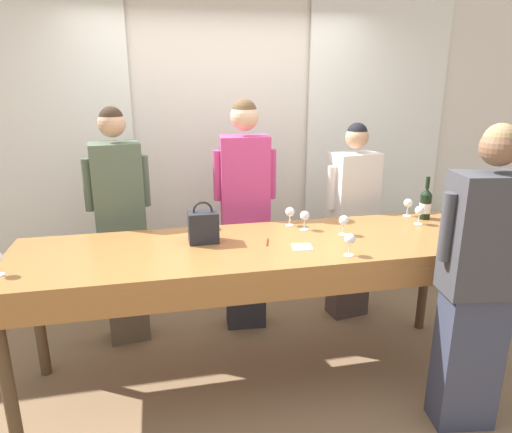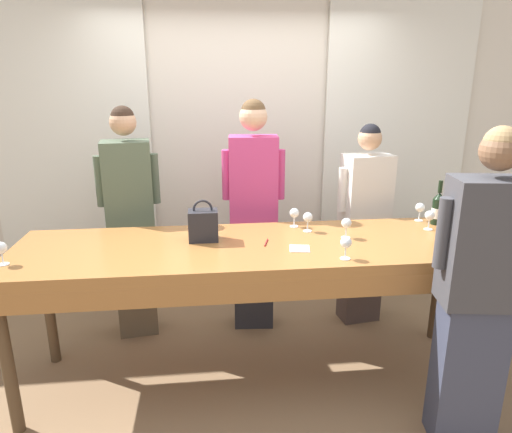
{
  "view_description": "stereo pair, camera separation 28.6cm",
  "coord_description": "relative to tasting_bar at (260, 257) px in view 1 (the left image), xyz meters",
  "views": [
    {
      "loc": [
        -0.59,
        -2.6,
        1.94
      ],
      "look_at": [
        0.0,
        0.08,
        1.11
      ],
      "focal_mm": 32.0,
      "sensor_mm": 36.0,
      "label": 1
    },
    {
      "loc": [
        -0.3,
        -2.65,
        1.94
      ],
      "look_at": [
        0.0,
        0.08,
        1.11
      ],
      "focal_mm": 32.0,
      "sensor_mm": 36.0,
      "label": 2
    }
  ],
  "objects": [
    {
      "name": "ground_plane",
      "position": [
        0.0,
        0.02,
        -0.88
      ],
      "size": [
        18.0,
        18.0,
        0.0
      ],
      "primitive_type": "plane",
      "color": "#846647"
    },
    {
      "name": "guest_olive_jacket",
      "position": [
        -0.88,
        0.73,
        0.02
      ],
      "size": [
        0.46,
        0.31,
        1.77
      ],
      "color": "brown",
      "rests_on": "ground_plane"
    },
    {
      "name": "wine_glass_back_mid",
      "position": [
        1.19,
        0.17,
        0.18
      ],
      "size": [
        0.07,
        0.07,
        0.13
      ],
      "color": "white",
      "rests_on": "tasting_bar"
    },
    {
      "name": "wine_bottle",
      "position": [
        1.3,
        0.28,
        0.19
      ],
      "size": [
        0.08,
        0.08,
        0.31
      ],
      "color": "black",
      "rests_on": "tasting_bar"
    },
    {
      "name": "wine_glass_front_left",
      "position": [
        0.36,
        0.22,
        0.18
      ],
      "size": [
        0.07,
        0.07,
        0.13
      ],
      "color": "white",
      "rests_on": "tasting_bar"
    },
    {
      "name": "pen",
      "position": [
        0.05,
        0.03,
        0.09
      ],
      "size": [
        0.04,
        0.12,
        0.01
      ],
      "color": "maroon",
      "rests_on": "tasting_bar"
    },
    {
      "name": "wine_glass_center_left",
      "position": [
        0.47,
        -0.29,
        0.18
      ],
      "size": [
        0.07,
        0.07,
        0.13
      ],
      "color": "white",
      "rests_on": "tasting_bar"
    },
    {
      "name": "napkin",
      "position": [
        0.24,
        -0.1,
        0.08
      ],
      "size": [
        0.14,
        0.14,
        0.0
      ],
      "color": "white",
      "rests_on": "tasting_bar"
    },
    {
      "name": "guest_pink_top",
      "position": [
        0.05,
        0.73,
        0.07
      ],
      "size": [
        0.48,
        0.25,
        1.81
      ],
      "color": "#28282D",
      "rests_on": "ground_plane"
    },
    {
      "name": "curtain_panel_left",
      "position": [
        -1.44,
        1.42,
        0.46
      ],
      "size": [
        1.34,
        0.03,
        2.69
      ],
      "color": "white",
      "rests_on": "ground_plane"
    },
    {
      "name": "wine_glass_front_right",
      "position": [
        1.38,
        -0.34,
        0.18
      ],
      "size": [
        0.07,
        0.07,
        0.13
      ],
      "color": "white",
      "rests_on": "tasting_bar"
    },
    {
      "name": "guest_cream_sweater",
      "position": [
        0.94,
        0.73,
        -0.05
      ],
      "size": [
        0.48,
        0.28,
        1.62
      ],
      "color": "#473833",
      "rests_on": "ground_plane"
    },
    {
      "name": "wine_glass_center_mid",
      "position": [
        0.29,
        0.33,
        0.18
      ],
      "size": [
        0.07,
        0.07,
        0.13
      ],
      "color": "white",
      "rests_on": "tasting_bar"
    },
    {
      "name": "handbag",
      "position": [
        -0.33,
        0.12,
        0.18
      ],
      "size": [
        0.18,
        0.13,
        0.26
      ],
      "color": "#232328",
      "rests_on": "tasting_bar"
    },
    {
      "name": "wall_back",
      "position": [
        0.0,
        1.48,
        0.52
      ],
      "size": [
        12.0,
        0.06,
        2.8
      ],
      "color": "silver",
      "rests_on": "ground_plane"
    },
    {
      "name": "wine_glass_back_left",
      "position": [
        0.58,
        0.06,
        0.18
      ],
      "size": [
        0.07,
        0.07,
        0.13
      ],
      "color": "white",
      "rests_on": "tasting_bar"
    },
    {
      "name": "curtain_panel_right",
      "position": [
        1.44,
        1.42,
        0.46
      ],
      "size": [
        1.34,
        0.03,
        2.69
      ],
      "color": "white",
      "rests_on": "ground_plane"
    },
    {
      "name": "wine_glass_center_right",
      "position": [
        1.21,
        0.37,
        0.18
      ],
      "size": [
        0.07,
        0.07,
        0.13
      ],
      "color": "white",
      "rests_on": "tasting_bar"
    },
    {
      "name": "tasting_bar",
      "position": [
        0.0,
        0.0,
        0.0
      ],
      "size": [
        2.99,
        0.84,
        0.96
      ],
      "color": "#9E6633",
      "rests_on": "ground_plane"
    },
    {
      "name": "potted_plant",
      "position": [
        2.16,
        1.12,
        -0.51
      ],
      "size": [
        0.33,
        0.33,
        0.68
      ],
      "color": "#4C4C51",
      "rests_on": "ground_plane"
    },
    {
      "name": "host_pouring",
      "position": [
        1.07,
        -0.64,
        0.01
      ],
      "size": [
        0.51,
        0.29,
        1.74
      ],
      "color": "#383D51",
      "rests_on": "ground_plane"
    }
  ]
}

